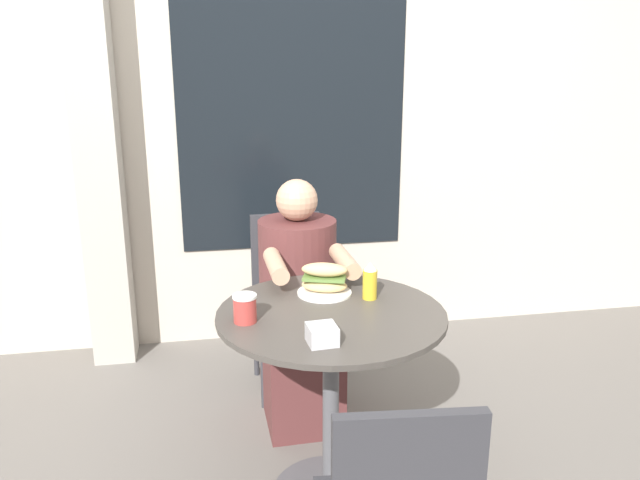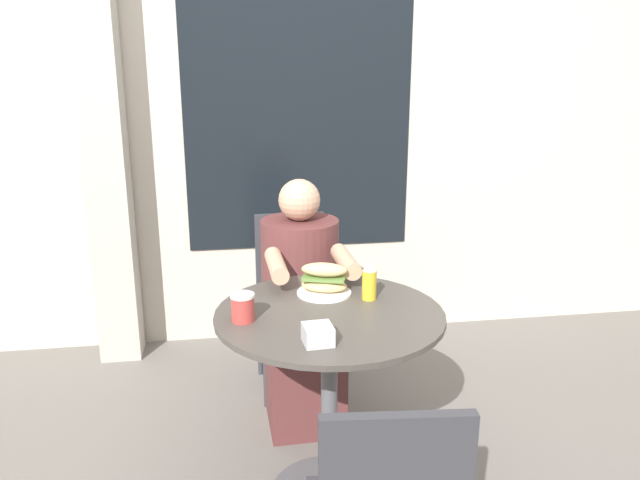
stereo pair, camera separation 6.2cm
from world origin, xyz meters
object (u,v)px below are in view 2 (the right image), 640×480
(diner_chair, at_px, (292,284))
(drink_cup, at_px, (243,307))
(cafe_table, at_px, (329,363))
(seated_diner, at_px, (302,319))
(sandwich_on_plate, at_px, (324,280))
(condiment_bottle, at_px, (369,282))

(diner_chair, bearing_deg, drink_cup, 72.91)
(cafe_table, distance_m, seated_diner, 0.60)
(sandwich_on_plate, distance_m, condiment_bottle, 0.17)
(cafe_table, relative_size, diner_chair, 0.93)
(diner_chair, height_order, seated_diner, seated_diner)
(diner_chair, distance_m, condiment_bottle, 0.91)
(cafe_table, height_order, sandwich_on_plate, sandwich_on_plate)
(seated_diner, bearing_deg, condiment_bottle, 109.88)
(cafe_table, height_order, drink_cup, drink_cup)
(cafe_table, bearing_deg, diner_chair, 91.82)
(diner_chair, xyz_separation_m, drink_cup, (-0.27, -0.97, 0.29))
(drink_cup, height_order, condiment_bottle, condiment_bottle)
(drink_cup, xyz_separation_m, condiment_bottle, (0.47, 0.13, 0.02))
(diner_chair, distance_m, sandwich_on_plate, 0.82)
(sandwich_on_plate, height_order, drink_cup, sandwich_on_plate)
(seated_diner, bearing_deg, sandwich_on_plate, 93.58)
(cafe_table, xyz_separation_m, condiment_bottle, (0.16, 0.10, 0.27))
(drink_cup, relative_size, condiment_bottle, 0.68)
(cafe_table, bearing_deg, drink_cup, -173.87)
(seated_diner, bearing_deg, cafe_table, 91.18)
(drink_cup, bearing_deg, seated_diner, 66.09)
(cafe_table, distance_m, sandwich_on_plate, 0.31)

